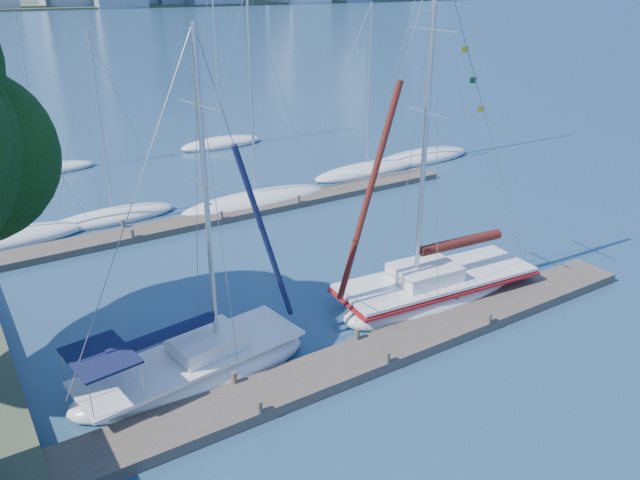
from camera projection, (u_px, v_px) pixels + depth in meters
ground at (371, 359)px, 22.56m from camera, size 700.00×700.00×0.00m
near_dock at (371, 355)px, 22.49m from camera, size 26.00×2.00×0.40m
far_dock at (232, 214)px, 35.89m from camera, size 30.00×1.80×0.36m
sailboat_navy at (192, 357)px, 21.08m from camera, size 8.70×3.82×12.21m
sailboat_maroon at (437, 277)px, 26.36m from camera, size 9.67×3.90×14.53m
bg_boat_1 at (113, 217)px, 35.34m from camera, size 7.32×4.57×10.67m
bg_boat_2 at (256, 201)px, 37.67m from camera, size 9.88×5.40×12.81m
bg_boat_4 at (367, 170)px, 43.69m from camera, size 8.78×5.17×11.68m
bg_boat_5 at (422, 157)px, 46.72m from camera, size 8.84×3.20×16.61m
bg_boat_6 at (43, 170)px, 43.87m from camera, size 7.33×4.24×10.89m
bg_boat_7 at (222, 143)px, 50.74m from camera, size 7.30×4.47×13.27m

